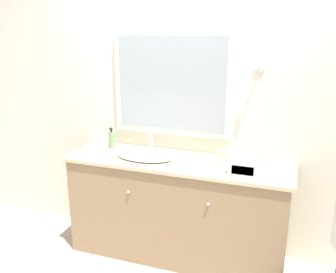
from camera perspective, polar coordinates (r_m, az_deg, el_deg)
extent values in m
cube|color=silver|center=(3.30, 3.14, 4.23)|extent=(8.00, 0.06, 2.55)
cube|color=white|center=(3.26, 0.55, 8.08)|extent=(1.06, 0.04, 0.90)
cube|color=#9EA8B2|center=(3.24, 0.43, 8.03)|extent=(0.97, 0.01, 0.81)
cylinder|color=silver|center=(3.09, 13.80, 10.32)|extent=(0.09, 0.01, 0.09)
cylinder|color=silver|center=(3.04, 13.70, 10.23)|extent=(0.02, 0.10, 0.02)
cylinder|color=white|center=(2.98, 13.68, 11.48)|extent=(0.02, 0.02, 0.14)
cube|color=#937556|center=(3.32, 1.41, -11.21)|extent=(1.84, 0.51, 0.87)
cube|color=#C6B793|center=(3.13, 1.47, -3.92)|extent=(1.90, 0.55, 0.03)
sphere|color=silver|center=(3.09, -6.04, -8.41)|extent=(0.02, 0.02, 0.02)
sphere|color=silver|center=(2.90, 6.14, -10.25)|extent=(0.02, 0.02, 0.02)
ellipsoid|color=white|center=(3.19, -3.53, -2.94)|extent=(0.50, 0.30, 0.03)
cylinder|color=silver|center=(3.34, -2.40, -2.06)|extent=(0.06, 0.06, 0.03)
cylinder|color=silver|center=(3.32, -2.41, -0.81)|extent=(0.02, 0.02, 0.12)
cylinder|color=silver|center=(3.27, -2.65, 0.05)|extent=(0.02, 0.07, 0.02)
cylinder|color=white|center=(3.36, -3.59, -1.68)|extent=(0.06, 0.02, 0.02)
cylinder|color=white|center=(3.31, -1.19, -1.95)|extent=(0.05, 0.02, 0.02)
cylinder|color=#709966|center=(3.47, -8.55, -0.49)|extent=(0.06, 0.06, 0.15)
cylinder|color=black|center=(3.45, -8.62, 0.95)|extent=(0.02, 0.02, 0.04)
cube|color=black|center=(3.43, -8.72, 1.19)|extent=(0.02, 0.03, 0.01)
cube|color=white|center=(2.90, 11.51, -4.59)|extent=(0.23, 0.15, 0.10)
cube|color=black|center=(2.83, 11.29, -5.10)|extent=(0.16, 0.01, 0.07)
cube|color=#B2B2B7|center=(3.05, 8.25, -3.07)|extent=(0.08, 0.01, 0.13)
cube|color=beige|center=(3.05, 8.23, -3.11)|extent=(0.06, 0.00, 0.09)
cube|color=#A8B7C6|center=(3.14, 13.66, -3.60)|extent=(0.15, 0.13, 0.05)
cube|color=#ADADB2|center=(3.01, 15.98, -5.05)|extent=(0.18, 0.09, 0.01)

